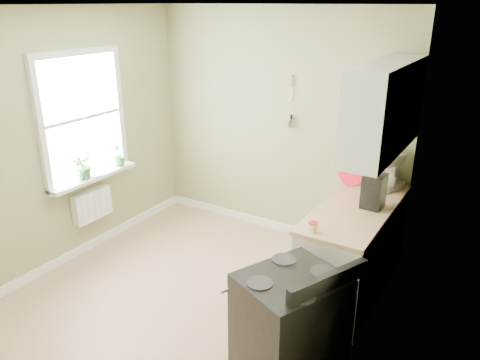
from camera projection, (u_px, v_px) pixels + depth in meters
The scene contains 21 objects.
floor at pixel (188, 299), 4.59m from camera, with size 3.20×3.60×0.02m, color #A37A5A.
ceiling at pixel (174, 4), 3.62m from camera, with size 3.20×3.60×0.02m, color white.
wall_back at pixel (276, 125), 5.55m from camera, with size 3.20×0.02×2.70m, color #929566.
wall_left at pixel (60, 142), 4.89m from camera, with size 0.02×3.60×2.70m, color #929566.
wall_right at pixel (361, 209), 3.32m from camera, with size 0.02×3.60×2.70m, color #929566.
base_cabinets at pixel (353, 251), 4.59m from camera, with size 0.60×1.60×0.87m, color silver.
countertop at pixel (357, 208), 4.44m from camera, with size 0.64×1.60×0.04m, color tan.
upper_cabinets at pixel (385, 108), 4.10m from camera, with size 0.35×1.40×0.80m, color silver.
window at pixel (82, 118), 5.05m from camera, with size 0.06×1.14×1.44m.
window_sill at pixel (94, 177), 5.25m from camera, with size 0.18×1.14×0.04m, color white.
radiator at pixel (92, 205), 5.34m from camera, with size 0.12×0.50×0.35m, color white.
wall_utensils at pixel (291, 110), 5.35m from camera, with size 0.02×0.14×0.58m.
stove at pixel (290, 327), 3.50m from camera, with size 0.89×0.90×1.00m.
stand_mixer at pixel (390, 173), 4.80m from camera, with size 0.30×0.37×0.40m.
kettle at pixel (363, 171), 5.05m from camera, with size 0.20×0.12×0.20m.
coffee_maker at pixel (373, 192), 4.36m from camera, with size 0.19×0.21×0.33m.
red_tray at pixel (351, 171), 4.88m from camera, with size 0.33×0.33×0.02m, color red.
jar at pixel (313, 227), 3.93m from camera, with size 0.08×0.08×0.09m.
plant_a at pixel (80, 169), 5.05m from camera, with size 0.14×0.10×0.27m, color #2E6D2F.
plant_b at pixel (85, 165), 5.10m from camera, with size 0.17×0.14×0.31m, color #2E6D2F.
plant_c at pixel (119, 155), 5.50m from camera, with size 0.15×0.15×0.26m, color #2E6D2F.
Camera 1 is at (2.46, -3.03, 2.73)m, focal length 35.00 mm.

